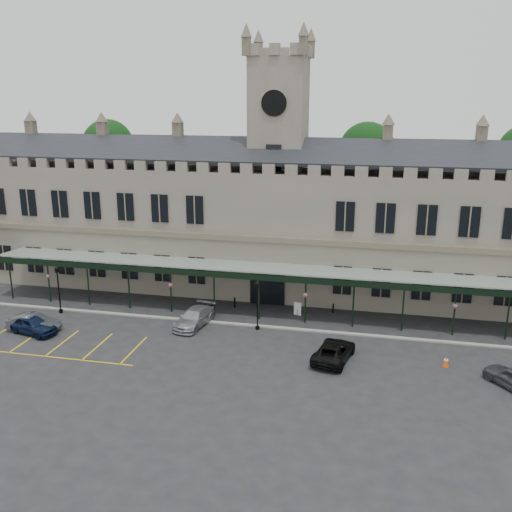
% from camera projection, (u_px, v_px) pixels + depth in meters
% --- Properties ---
extents(ground, '(140.00, 140.00, 0.00)m').
position_uv_depth(ground, '(239.00, 354.00, 42.61)').
color(ground, black).
extents(station_building, '(60.00, 10.36, 17.30)m').
position_uv_depth(station_building, '(278.00, 224.00, 55.79)').
color(station_building, '#6E685B').
rests_on(station_building, ground).
extents(clock_tower, '(5.60, 5.60, 24.80)m').
position_uv_depth(clock_tower, '(279.00, 156.00, 54.06)').
color(clock_tower, '#6E685B').
rests_on(clock_tower, ground).
extents(canopy, '(50.00, 4.10, 4.30)m').
position_uv_depth(canopy, '(260.00, 292.00, 48.97)').
color(canopy, '#8C9E93').
rests_on(canopy, ground).
extents(kerb, '(60.00, 0.40, 0.12)m').
position_uv_depth(kerb, '(255.00, 326.00, 47.76)').
color(kerb, gray).
rests_on(kerb, ground).
extents(parking_markings, '(16.00, 6.00, 0.01)m').
position_uv_depth(parking_markings, '(59.00, 346.00, 44.08)').
color(parking_markings, gold).
rests_on(parking_markings, ground).
extents(tree_behind_left, '(6.00, 6.00, 16.00)m').
position_uv_depth(tree_behind_left, '(108.00, 147.00, 67.13)').
color(tree_behind_left, '#332314').
rests_on(tree_behind_left, ground).
extents(tree_behind_mid, '(6.00, 6.00, 16.00)m').
position_uv_depth(tree_behind_mid, '(367.00, 152.00, 60.96)').
color(tree_behind_mid, '#332314').
rests_on(tree_behind_mid, ground).
extents(lamp_post_left, '(0.42, 0.42, 4.44)m').
position_uv_depth(lamp_post_left, '(58.00, 285.00, 50.06)').
color(lamp_post_left, black).
rests_on(lamp_post_left, ground).
extents(lamp_post_mid, '(0.41, 0.41, 4.29)m').
position_uv_depth(lamp_post_mid, '(257.00, 300.00, 46.50)').
color(lamp_post_mid, black).
rests_on(lamp_post_mid, ground).
extents(traffic_cone, '(0.46, 0.46, 0.73)m').
position_uv_depth(traffic_cone, '(446.00, 361.00, 40.69)').
color(traffic_cone, '#DF4D07').
rests_on(traffic_cone, ground).
extents(sign_board, '(0.68, 0.24, 1.18)m').
position_uv_depth(sign_board, '(298.00, 309.00, 50.07)').
color(sign_board, black).
rests_on(sign_board, ground).
extents(bollard_left, '(0.17, 0.17, 0.93)m').
position_uv_depth(bollard_left, '(235.00, 302.00, 51.92)').
color(bollard_left, black).
rests_on(bollard_left, ground).
extents(bollard_right, '(0.14, 0.14, 0.81)m').
position_uv_depth(bollard_right, '(333.00, 308.00, 50.71)').
color(bollard_right, black).
rests_on(bollard_right, ground).
extents(car_left_a, '(4.67, 2.84, 1.49)m').
position_uv_depth(car_left_a, '(33.00, 325.00, 46.18)').
color(car_left_a, black).
rests_on(car_left_a, ground).
extents(car_left_b, '(4.36, 1.70, 1.41)m').
position_uv_depth(car_left_b, '(34.00, 323.00, 46.68)').
color(car_left_b, '#3D3F45').
rests_on(car_left_b, ground).
extents(car_taxi, '(2.78, 5.20, 1.43)m').
position_uv_depth(car_taxi, '(194.00, 318.00, 47.75)').
color(car_taxi, gray).
rests_on(car_taxi, ground).
extents(car_van, '(3.25, 5.32, 1.38)m').
position_uv_depth(car_van, '(334.00, 351.00, 41.57)').
color(car_van, black).
rests_on(car_van, ground).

